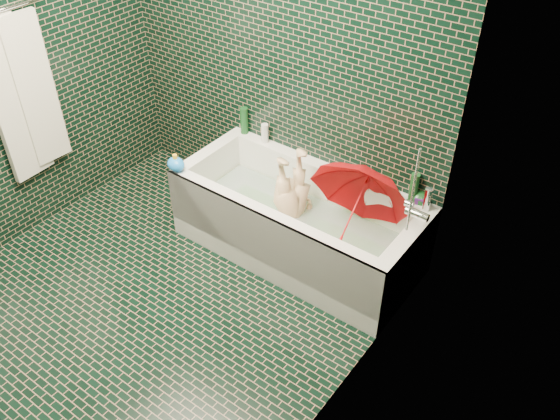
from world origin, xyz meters
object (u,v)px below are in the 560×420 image
Objects in this scene: bathtub at (297,229)px; bath_toy at (176,164)px; child at (292,212)px; rubber_duck at (384,185)px; umbrella at (354,209)px.

bath_toy is (-0.80, -0.31, 0.39)m from bathtub.
child is 7.25× the size of rubber_duck.
bathtub is 0.55m from umbrella.
umbrella is 1.27m from bath_toy.
child is at bearing 151.33° from bathtub.
child is 0.87m from bath_toy.
umbrella is at bearing 104.88° from child.
umbrella is at bearing 2.68° from bathtub.
rubber_duck is (0.46, 0.33, 0.38)m from bathtub.
bathtub is 0.12m from child.
child is 5.65× the size of bath_toy.
bath_toy is (-1.22, -0.33, 0.03)m from umbrella.
bathtub is 1.87× the size of child.
umbrella is 0.31m from rubber_duck.
rubber_duck is (0.52, 0.30, 0.29)m from child.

